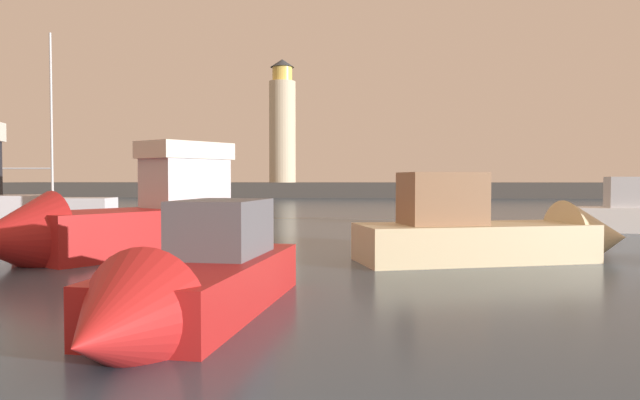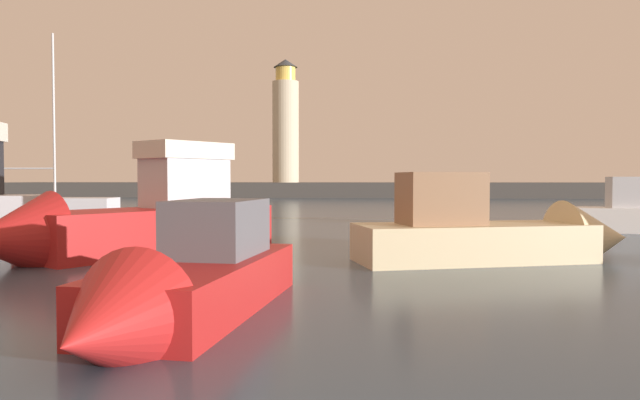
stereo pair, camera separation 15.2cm
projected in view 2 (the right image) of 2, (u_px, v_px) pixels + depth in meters
ground_plane at (364, 214)px, 35.05m from camera, size 220.00×220.00×0.00m
breakwater at (369, 190)px, 67.68m from camera, size 83.42×6.64×1.69m
lighthouse at (286, 124)px, 68.30m from camera, size 3.04×3.04×14.10m
motorboat_0 at (510, 235)px, 15.01m from camera, size 7.51×4.01×2.70m
motorboat_1 at (128, 221)px, 16.19m from camera, size 6.64×8.50×3.57m
motorboat_5 at (183, 284)px, 8.47m from camera, size 2.20×6.27×2.08m
sailboat_moored at (41, 208)px, 30.18m from camera, size 7.60×2.33×9.38m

